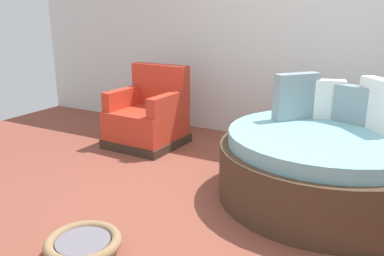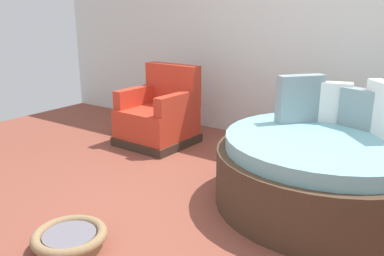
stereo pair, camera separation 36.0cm
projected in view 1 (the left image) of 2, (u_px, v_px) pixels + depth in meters
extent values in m
cube|color=brown|center=(218.00, 212.00, 3.25)|extent=(8.00, 8.00, 0.02)
cube|color=silver|center=(298.00, 32.00, 4.67)|extent=(8.00, 0.12, 2.66)
cylinder|color=#473323|center=(323.00, 172.00, 3.43)|extent=(1.78, 1.78, 0.47)
cylinder|color=#7AB7C1|center=(326.00, 139.00, 3.35)|extent=(1.64, 1.64, 0.12)
cube|color=white|center=(379.00, 105.00, 3.35)|extent=(0.37, 0.41, 0.43)
cube|color=gray|center=(354.00, 105.00, 3.57)|extent=(0.36, 0.22, 0.34)
cube|color=white|center=(324.00, 99.00, 3.74)|extent=(0.38, 0.21, 0.36)
cube|color=gray|center=(296.00, 96.00, 3.69)|extent=(0.37, 0.40, 0.43)
cube|color=#38281E|center=(147.00, 141.00, 4.85)|extent=(0.83, 0.83, 0.10)
cube|color=red|center=(146.00, 123.00, 4.79)|extent=(0.79, 0.79, 0.34)
cube|color=red|center=(160.00, 85.00, 4.92)|extent=(0.77, 0.19, 0.50)
cube|color=red|center=(125.00, 98.00, 4.86)|extent=(0.14, 0.69, 0.22)
cube|color=red|center=(168.00, 104.00, 4.55)|extent=(0.14, 0.69, 0.22)
cylinder|color=#8E704C|center=(84.00, 251.00, 2.66)|extent=(0.44, 0.44, 0.06)
torus|color=#8E704C|center=(83.00, 242.00, 2.64)|extent=(0.51, 0.51, 0.07)
cylinder|color=slate|center=(83.00, 244.00, 2.65)|extent=(0.36, 0.36, 0.05)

